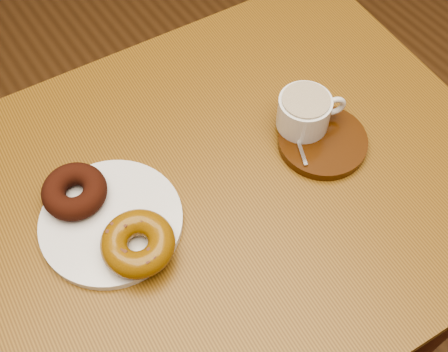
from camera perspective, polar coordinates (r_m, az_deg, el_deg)
ground at (r=1.63m, az=3.12°, el=-14.92°), size 6.00×6.00×0.00m
cafe_table at (r=0.95m, az=-1.00°, el=-5.61°), size 0.94×0.73×0.84m
donut_plate at (r=0.82m, az=-11.38°, el=-4.52°), size 0.28×0.28×0.01m
donut_cinnamon at (r=0.83m, az=-14.95°, el=-1.51°), size 0.09×0.09×0.03m
donut_caramel at (r=0.77m, az=-8.75°, el=-6.78°), size 0.12×0.12×0.04m
saucer at (r=0.89m, az=9.97°, el=3.49°), size 0.15×0.15×0.01m
coffee_cup at (r=0.88m, az=8.22°, el=6.50°), size 0.11×0.08×0.06m
teaspoon at (r=0.89m, az=7.09°, el=4.84°), size 0.04×0.09×0.01m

